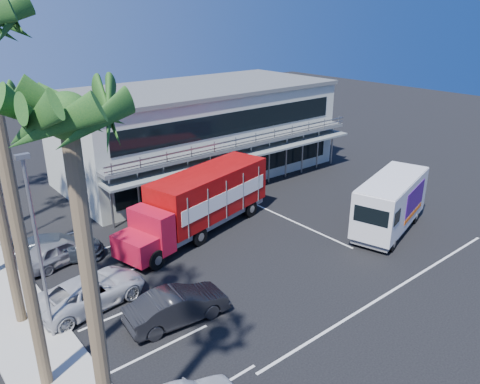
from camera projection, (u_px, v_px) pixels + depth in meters
ground at (304, 246)px, 27.40m from camera, size 120.00×120.00×0.00m
building at (198, 130)px, 38.59m from camera, size 22.40×12.00×7.30m
curb_strip at (2, 292)px, 22.79m from camera, size 3.00×32.00×0.16m
palm_a at (71, 141)px, 10.64m from camera, size 2.80×2.80×11.75m
light_pole_near at (37, 243)px, 18.07m from camera, size 0.50×0.25×8.09m
red_truck at (201, 200)px, 28.64m from camera, size 11.44×5.13×3.75m
white_van at (390, 203)px, 28.73m from camera, size 7.48×4.28×3.46m
parked_car_b at (177, 306)px, 20.56m from camera, size 4.77×2.09×1.53m
parked_car_c at (90, 291)px, 21.71m from camera, size 5.47×3.02×1.45m
parked_car_d at (56, 248)px, 25.67m from camera, size 5.39×3.92×1.45m
parked_car_e at (59, 250)px, 25.39m from camera, size 4.59×2.54×1.48m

